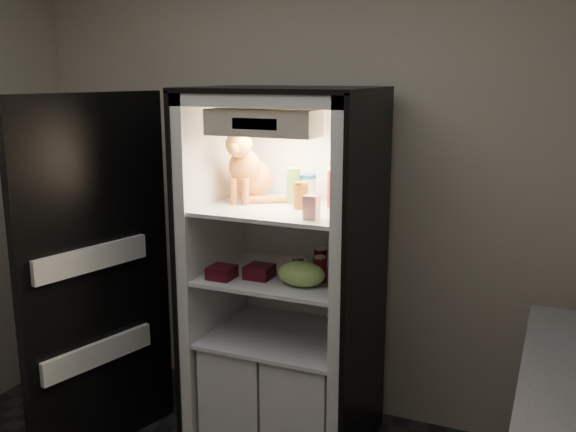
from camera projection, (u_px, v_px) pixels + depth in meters
name	position (u px, v px, depth m)	size (l,w,h in m)	color
room_shell	(104.00, 182.00, 1.93)	(3.60, 3.60, 3.60)	white
refrigerator	(287.00, 297.00, 3.35)	(0.90, 0.72, 1.88)	white
fridge_door	(97.00, 281.00, 3.23)	(0.28, 0.86, 1.85)	black
tabby_cat	(249.00, 172.00, 3.31)	(0.34, 0.39, 0.41)	#DE5C1C
parmesan_shaker	(293.00, 186.00, 3.25)	(0.07, 0.07, 0.18)	green
mayo_tub	(306.00, 188.00, 3.31)	(0.10, 0.10, 0.14)	white
salsa_jar	(301.00, 195.00, 3.13)	(0.07, 0.07, 0.13)	maroon
pepper_jar	(339.00, 187.00, 3.17)	(0.12, 0.12, 0.20)	#9F2C15
cream_carton	(312.00, 207.00, 2.91)	(0.06, 0.06, 0.11)	white
soda_can_a	(320.00, 260.00, 3.28)	(0.07, 0.07, 0.13)	black
soda_can_b	(336.00, 266.00, 3.21)	(0.06, 0.06, 0.11)	black
soda_can_c	(320.00, 269.00, 3.13)	(0.07, 0.07, 0.13)	black
condiment_jar	(298.00, 265.00, 3.27)	(0.06, 0.06, 0.08)	brown
grape_bag	(301.00, 274.00, 3.07)	(0.24, 0.17, 0.12)	#86B353
berry_box_left	(222.00, 272.00, 3.19)	(0.12, 0.12, 0.06)	#510D18
berry_box_right	(259.00, 272.00, 3.19)	(0.13, 0.13, 0.06)	#510D18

